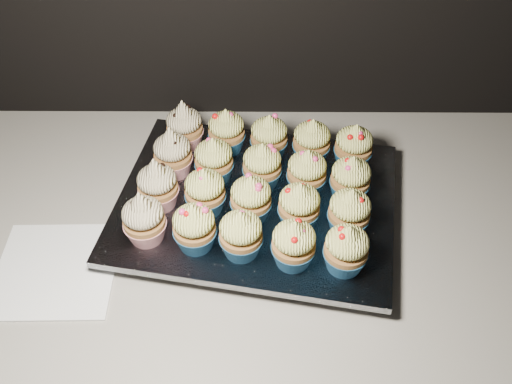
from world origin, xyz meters
TOP-DOWN VIEW (x-y plane):
  - cabinet at (0.00, 1.70)m, footprint 2.40×0.60m
  - worktop at (0.00, 1.70)m, footprint 2.44×0.64m
  - napkin at (-0.16, 1.61)m, footprint 0.18×0.18m
  - baking_tray at (0.14, 1.73)m, footprint 0.45×0.37m
  - foil_lining at (0.14, 1.73)m, footprint 0.48×0.41m
  - cupcake_0 at (-0.02, 1.65)m, footprint 0.06×0.06m
  - cupcake_1 at (0.05, 1.64)m, footprint 0.06×0.06m
  - cupcake_2 at (0.12, 1.62)m, footprint 0.06×0.06m
  - cupcake_3 at (0.19, 1.61)m, footprint 0.06×0.06m
  - cupcake_4 at (0.27, 1.60)m, footprint 0.06×0.06m
  - cupcake_5 at (-0.01, 1.72)m, footprint 0.06×0.06m
  - cupcake_6 at (0.06, 1.71)m, footprint 0.06×0.06m
  - cupcake_7 at (0.13, 1.69)m, footprint 0.06×0.06m
  - cupcake_8 at (0.20, 1.68)m, footprint 0.06×0.06m
  - cupcake_9 at (0.28, 1.67)m, footprint 0.06×0.06m
  - cupcake_10 at (0.01, 1.79)m, footprint 0.06×0.06m
  - cupcake_11 at (0.07, 1.78)m, footprint 0.06×0.06m
  - cupcake_12 at (0.15, 1.77)m, footprint 0.06×0.06m
  - cupcake_13 at (0.22, 1.75)m, footprint 0.06×0.06m
  - cupcake_14 at (0.29, 1.74)m, footprint 0.06×0.06m
  - cupcake_15 at (0.02, 1.86)m, footprint 0.06×0.06m
  - cupcake_16 at (0.09, 1.85)m, footprint 0.06×0.06m
  - cupcake_17 at (0.16, 1.84)m, footprint 0.06×0.06m
  - cupcake_18 at (0.23, 1.83)m, footprint 0.06×0.06m
  - cupcake_19 at (0.30, 1.81)m, footprint 0.06×0.06m

SIDE VIEW (x-z plane):
  - cabinet at x=0.00m, z-range 0.00..0.86m
  - worktop at x=0.00m, z-range 0.86..0.90m
  - napkin at x=-0.16m, z-range 0.90..0.90m
  - baking_tray at x=0.14m, z-range 0.90..0.92m
  - foil_lining at x=0.14m, z-range 0.92..0.93m
  - cupcake_1 at x=0.05m, z-range 0.93..1.01m
  - cupcake_2 at x=0.12m, z-range 0.93..1.01m
  - cupcake_3 at x=0.19m, z-range 0.93..1.01m
  - cupcake_4 at x=0.27m, z-range 0.93..1.01m
  - cupcake_6 at x=0.06m, z-range 0.93..1.01m
  - cupcake_7 at x=0.13m, z-range 0.93..1.01m
  - cupcake_8 at x=0.20m, z-range 0.93..1.01m
  - cupcake_9 at x=0.28m, z-range 0.93..1.01m
  - cupcake_11 at x=0.07m, z-range 0.93..1.01m
  - cupcake_12 at x=0.15m, z-range 0.93..1.01m
  - cupcake_13 at x=0.22m, z-range 0.93..1.01m
  - cupcake_14 at x=0.29m, z-range 0.93..1.01m
  - cupcake_16 at x=0.09m, z-range 0.93..1.01m
  - cupcake_17 at x=0.16m, z-range 0.93..1.01m
  - cupcake_18 at x=0.23m, z-range 0.93..1.01m
  - cupcake_19 at x=0.30m, z-range 0.93..1.01m
  - cupcake_0 at x=-0.02m, z-range 0.93..1.02m
  - cupcake_5 at x=-0.01m, z-range 0.93..1.02m
  - cupcake_10 at x=0.01m, z-range 0.93..1.02m
  - cupcake_15 at x=0.02m, z-range 0.93..1.02m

